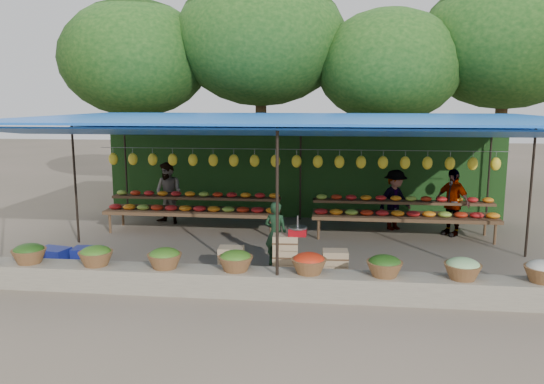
# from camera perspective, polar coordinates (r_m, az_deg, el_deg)

# --- Properties ---
(ground) EXTENTS (60.00, 60.00, 0.00)m
(ground) POSITION_cam_1_polar(r_m,az_deg,el_deg) (11.46, 2.10, -6.16)
(ground) COLOR brown
(ground) RESTS_ON ground
(stone_curb) EXTENTS (10.60, 0.55, 0.40)m
(stone_curb) POSITION_cam_1_polar(r_m,az_deg,el_deg) (8.79, 0.65, -9.84)
(stone_curb) COLOR #6F6859
(stone_curb) RESTS_ON ground
(stall_canopy) EXTENTS (10.80, 6.60, 2.82)m
(stall_canopy) POSITION_cam_1_polar(r_m,az_deg,el_deg) (11.09, 2.21, 7.34)
(stall_canopy) COLOR black
(stall_canopy) RESTS_ON ground
(produce_baskets) EXTENTS (8.98, 0.58, 0.34)m
(produce_baskets) POSITION_cam_1_polar(r_m,az_deg,el_deg) (8.68, -0.00, -7.55)
(produce_baskets) COLOR brown
(produce_baskets) RESTS_ON stone_curb
(netting_backdrop) EXTENTS (10.60, 0.06, 2.50)m
(netting_backdrop) POSITION_cam_1_polar(r_m,az_deg,el_deg) (14.28, 3.13, 2.16)
(netting_backdrop) COLOR #204819
(netting_backdrop) RESTS_ON ground
(tree_row) EXTENTS (16.51, 5.50, 7.12)m
(tree_row) POSITION_cam_1_polar(r_m,az_deg,el_deg) (17.14, 5.61, 14.99)
(tree_row) COLOR #331D12
(tree_row) RESTS_ON ground
(fruit_table_left) EXTENTS (4.21, 0.95, 0.93)m
(fruit_table_left) POSITION_cam_1_polar(r_m,az_deg,el_deg) (13.03, -8.40, -1.55)
(fruit_table_left) COLOR #4B361E
(fruit_table_left) RESTS_ON ground
(fruit_table_right) EXTENTS (4.21, 0.95, 0.93)m
(fruit_table_right) POSITION_cam_1_polar(r_m,az_deg,el_deg) (12.70, 13.97, -2.04)
(fruit_table_right) COLOR #4B361E
(fruit_table_right) RESTS_ON ground
(crate_counter) EXTENTS (2.37, 0.37, 0.77)m
(crate_counter) POSITION_cam_1_polar(r_m,az_deg,el_deg) (9.68, 1.27, -7.26)
(crate_counter) COLOR tan
(crate_counter) RESTS_ON ground
(weighing_scale) EXTENTS (0.34, 0.34, 0.36)m
(weighing_scale) POSITION_cam_1_polar(r_m,az_deg,el_deg) (9.52, 2.77, -4.17)
(weighing_scale) COLOR #AF0E16
(weighing_scale) RESTS_ON crate_counter
(vendor_seated) EXTENTS (0.53, 0.43, 1.26)m
(vendor_seated) POSITION_cam_1_polar(r_m,az_deg,el_deg) (10.19, 0.41, -4.51)
(vendor_seated) COLOR #19381F
(vendor_seated) RESTS_ON ground
(customer_left) EXTENTS (0.93, 0.83, 1.59)m
(customer_left) POSITION_cam_1_polar(r_m,az_deg,el_deg) (13.90, -11.07, -0.12)
(customer_left) COLOR slate
(customer_left) RESTS_ON ground
(customer_mid) EXTENTS (1.10, 1.01, 1.49)m
(customer_mid) POSITION_cam_1_polar(r_m,az_deg,el_deg) (13.33, 13.07, -0.84)
(customer_mid) COLOR slate
(customer_mid) RESTS_ON ground
(customer_right) EXTENTS (0.90, 0.96, 1.58)m
(customer_right) POSITION_cam_1_polar(r_m,az_deg,el_deg) (13.15, 18.80, -1.05)
(customer_right) COLOR slate
(customer_right) RESTS_ON ground
(blue_crate_front) EXTENTS (0.64, 0.52, 0.34)m
(blue_crate_front) POSITION_cam_1_polar(r_m,az_deg,el_deg) (11.16, -22.43, -6.45)
(blue_crate_front) COLOR navy
(blue_crate_front) RESTS_ON ground
(blue_crate_back) EXTENTS (0.57, 0.44, 0.32)m
(blue_crate_back) POSITION_cam_1_polar(r_m,az_deg,el_deg) (11.03, -19.24, -6.48)
(blue_crate_back) COLOR navy
(blue_crate_back) RESTS_ON ground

